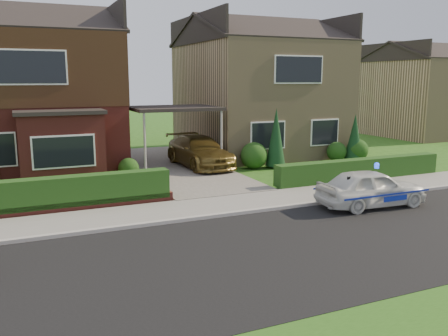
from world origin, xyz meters
TOP-DOWN VIEW (x-y plane):
  - ground at (0.00, 0.00)m, footprint 120.00×120.00m
  - road at (0.00, 0.00)m, footprint 60.00×6.00m
  - kerb at (0.00, 3.05)m, footprint 60.00×0.16m
  - sidewalk at (0.00, 4.10)m, footprint 60.00×2.00m
  - driveway at (0.00, 11.00)m, footprint 3.80×12.00m
  - house_left at (-5.78, 13.90)m, footprint 7.50×9.53m
  - house_right at (5.80, 13.99)m, footprint 7.50×8.06m
  - carport_link at (0.00, 10.95)m, footprint 3.80×3.00m
  - dwarf_wall at (-5.80, 5.30)m, footprint 7.70×0.25m
  - hedge_left at (-5.80, 5.45)m, footprint 7.50×0.55m
  - hedge_right at (5.80, 5.35)m, footprint 7.50×0.55m
  - shrub_left_mid at (-4.00, 9.30)m, footprint 1.32×1.32m
  - shrub_left_near at (-2.40, 9.60)m, footprint 0.84×0.84m
  - shrub_right_near at (3.20, 9.40)m, footprint 1.20×1.20m
  - shrub_right_mid at (7.80, 9.50)m, footprint 0.96×0.96m
  - shrub_right_far at (8.80, 9.20)m, footprint 1.08×1.08m
  - conifer_a at (4.20, 9.20)m, footprint 0.90×0.90m
  - conifer_b at (8.60, 9.20)m, footprint 0.90×0.90m
  - neighbour_right at (20.00, 16.00)m, footprint 6.50×7.00m
  - police_car at (3.60, 2.19)m, footprint 3.23×3.60m
  - driveway_car at (1.00, 10.44)m, footprint 2.06×4.65m
  - potted_plant_c at (-2.50, 6.00)m, footprint 0.38×0.38m

SIDE VIEW (x-z plane):
  - ground at x=0.00m, z-range 0.00..0.00m
  - road at x=0.00m, z-range -0.01..0.01m
  - hedge_left at x=-5.80m, z-range -0.45..0.45m
  - hedge_right at x=5.80m, z-range -0.40..0.40m
  - sidewalk at x=0.00m, z-range 0.00..0.10m
  - kerb at x=0.00m, z-range 0.00..0.12m
  - driveway at x=0.00m, z-range 0.00..0.12m
  - dwarf_wall at x=-5.80m, z-range 0.00..0.36m
  - potted_plant_c at x=-2.50m, z-range 0.00..0.67m
  - shrub_left_near at x=-2.40m, z-range 0.00..0.84m
  - shrub_right_mid at x=7.80m, z-range 0.00..0.96m
  - shrub_right_far at x=8.80m, z-range 0.00..1.08m
  - shrub_right_near at x=3.20m, z-range 0.00..1.20m
  - police_car at x=3.60m, z-range -0.08..1.28m
  - shrub_left_mid at x=-4.00m, z-range 0.00..1.32m
  - driveway_car at x=1.00m, z-range 0.12..1.45m
  - conifer_b at x=8.60m, z-range 0.00..2.20m
  - conifer_a at x=4.20m, z-range 0.00..2.60m
  - neighbour_right at x=20.00m, z-range 0.00..5.20m
  - carport_link at x=0.00m, z-range 1.27..4.04m
  - house_right at x=5.80m, z-range 0.04..7.29m
  - house_left at x=-5.78m, z-range 0.19..7.44m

